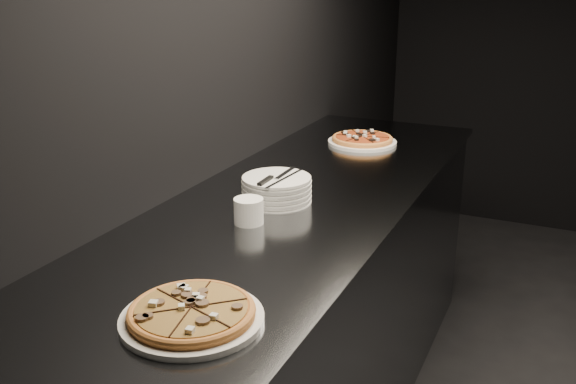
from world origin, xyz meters
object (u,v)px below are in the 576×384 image
at_px(pizza_tomato, 362,140).
at_px(ramekin, 249,210).
at_px(pizza_mushroom, 192,314).
at_px(plate_stack, 277,189).
at_px(counter, 297,316).
at_px(cutlery, 277,178).

xyz_separation_m(pizza_tomato, ramekin, (-0.01, -1.02, 0.02)).
distance_m(pizza_mushroom, pizza_tomato, 1.58).
relative_size(pizza_tomato, plate_stack, 1.38).
height_order(counter, plate_stack, plate_stack).
bearing_deg(ramekin, counter, 83.69).
bearing_deg(counter, cutlery, -107.28).
bearing_deg(ramekin, pizza_tomato, 89.29).
distance_m(counter, plate_stack, 0.51).
relative_size(pizza_mushroom, cutlery, 1.46).
distance_m(cutlery, ramekin, 0.19).
relative_size(counter, ramekin, 27.63).
height_order(cutlery, ramekin, cutlery).
bearing_deg(plate_stack, ramekin, -87.89).
relative_size(pizza_mushroom, plate_stack, 1.55).
height_order(counter, cutlery, cutlery).
height_order(pizza_mushroom, cutlery, cutlery).
distance_m(pizza_tomato, ramekin, 1.02).
bearing_deg(cutlery, pizza_tomato, 88.30).
bearing_deg(counter, pizza_mushroom, -81.54).
bearing_deg(ramekin, pizza_mushroom, -74.18).
distance_m(pizza_tomato, cutlery, 0.83).
xyz_separation_m(pizza_tomato, plate_stack, (-0.02, -0.81, 0.02)).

